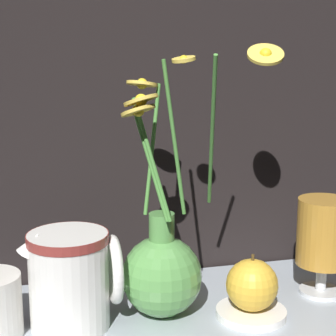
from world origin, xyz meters
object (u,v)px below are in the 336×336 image
at_px(ceramic_pitcher, 72,276).
at_px(orange_fruit, 252,285).
at_px(vase_with_flowers, 163,267).
at_px(tea_glass, 324,235).

bearing_deg(ceramic_pitcher, orange_fruit, -7.54).
height_order(ceramic_pitcher, orange_fruit, ceramic_pitcher).
distance_m(vase_with_flowers, orange_fruit, 0.12).
distance_m(vase_with_flowers, tea_glass, 0.24).
bearing_deg(ceramic_pitcher, tea_glass, 2.04).
xyz_separation_m(ceramic_pitcher, orange_fruit, (0.23, -0.03, -0.02)).
bearing_deg(ceramic_pitcher, vase_with_flowers, 1.61).
relative_size(tea_glass, orange_fruit, 1.84).
bearing_deg(orange_fruit, ceramic_pitcher, 172.46).
bearing_deg(tea_glass, orange_fruit, -161.02).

